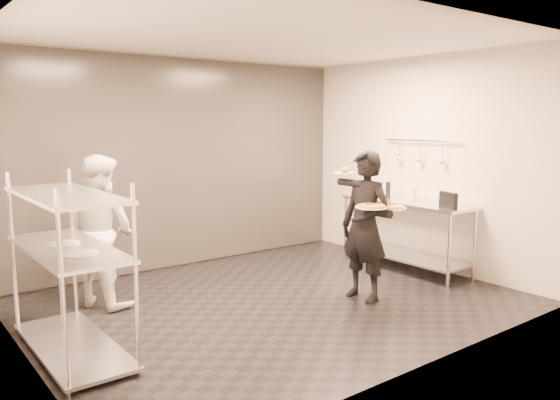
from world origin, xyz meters
TOP-DOWN VIEW (x-y plane):
  - room_shell at (0.00, 1.18)m, footprint 5.00×4.00m
  - pass_rack at (-2.15, -0.00)m, footprint 0.60×1.60m
  - prep_counter at (2.18, 0.00)m, footprint 0.60×1.80m
  - utensil_rail at (2.43, -0.00)m, footprint 0.07×1.20m
  - waiter at (0.85, -0.53)m, footprint 0.44×0.63m
  - chef at (-1.51, 1.05)m, footprint 0.88×0.97m
  - pizza_plate_near at (0.71, -0.74)m, footprint 0.34×0.34m
  - pizza_plate_far at (1.02, -0.73)m, footprint 0.34×0.34m
  - salad_plate at (0.76, -0.28)m, footprint 0.26×0.26m
  - pos_monitor at (2.06, -0.72)m, footprint 0.12×0.28m
  - bottle_green at (2.16, 0.80)m, footprint 0.06×0.06m
  - bottle_clear at (2.26, -0.06)m, footprint 0.05×0.05m
  - bottle_dark at (2.21, 0.35)m, footprint 0.06×0.06m

SIDE VIEW (x-z plane):
  - prep_counter at x=2.18m, z-range 0.17..1.09m
  - pass_rack at x=-2.15m, z-range 0.02..1.52m
  - chef at x=-1.51m, z-range 0.00..1.61m
  - waiter at x=0.85m, z-range 0.00..1.64m
  - bottle_clear at x=2.26m, z-range 0.92..1.10m
  - pos_monitor at x=2.06m, z-range 0.92..1.12m
  - bottle_dark at x=2.21m, z-range 0.92..1.14m
  - bottle_green at x=2.16m, z-range 0.92..1.14m
  - pizza_plate_far at x=1.02m, z-range 1.01..1.07m
  - pizza_plate_near at x=0.71m, z-range 1.05..1.10m
  - room_shell at x=0.00m, z-range 0.00..2.80m
  - salad_plate at x=0.76m, z-range 1.37..1.44m
  - utensil_rail at x=2.43m, z-range 1.39..1.70m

